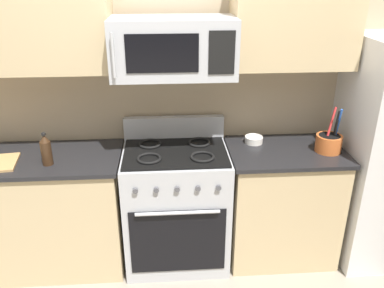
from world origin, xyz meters
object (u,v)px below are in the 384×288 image
(utensil_crock, at_px, (329,142))
(bottle_soy, at_px, (46,150))
(prep_bowl, at_px, (254,139))
(range_oven, at_px, (176,205))
(microwave, at_px, (173,47))

(utensil_crock, bearing_deg, bottle_soy, -177.92)
(prep_bowl, bearing_deg, utensil_crock, -20.38)
(range_oven, distance_m, utensil_crock, 1.21)
(microwave, xyz_separation_m, bottle_soy, (-0.86, -0.14, -0.64))
(range_oven, distance_m, prep_bowl, 0.77)
(range_oven, relative_size, prep_bowl, 7.98)
(utensil_crock, height_order, bottle_soy, utensil_crock)
(bottle_soy, bearing_deg, range_oven, 7.65)
(bottle_soy, relative_size, prep_bowl, 1.66)
(range_oven, relative_size, bottle_soy, 4.80)
(range_oven, distance_m, bottle_soy, 1.02)
(prep_bowl, bearing_deg, bottle_soy, -169.99)
(range_oven, xyz_separation_m, utensil_crock, (1.10, -0.04, 0.51))
(bottle_soy, xyz_separation_m, prep_bowl, (1.46, 0.26, -0.08))
(range_oven, distance_m, microwave, 1.18)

